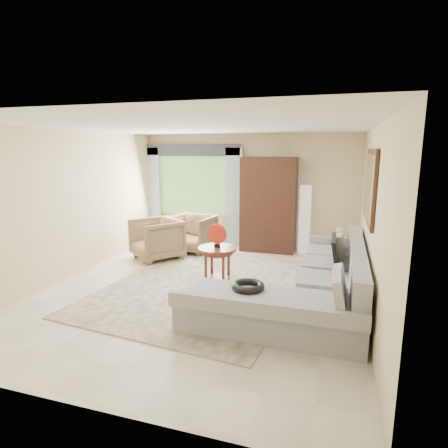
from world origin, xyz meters
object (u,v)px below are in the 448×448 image
(armchair_left, at_px, (157,239))
(floor_lamp, at_px, (305,219))
(armoire, at_px, (269,205))
(sectional_sofa, at_px, (314,289))
(tv_screen, at_px, (336,252))
(armchair_right, at_px, (192,233))
(potted_plant, at_px, (160,231))
(coffee_table, at_px, (217,265))

(armchair_left, relative_size, floor_lamp, 0.62)
(armoire, bearing_deg, armchair_left, -147.35)
(sectional_sofa, distance_m, armoire, 3.24)
(tv_screen, bearing_deg, armchair_right, 149.83)
(armchair_left, bearing_deg, sectional_sofa, 12.33)
(armchair_right, xyz_separation_m, potted_plant, (-1.07, 0.52, -0.12))
(coffee_table, bearing_deg, armoire, 80.63)
(sectional_sofa, relative_size, armoire, 1.65)
(coffee_table, distance_m, potted_plant, 3.28)
(potted_plant, bearing_deg, sectional_sofa, -35.96)
(armoire, xyz_separation_m, floor_lamp, (0.80, 0.06, -0.30))
(sectional_sofa, relative_size, floor_lamp, 2.31)
(armoire, bearing_deg, tv_screen, -57.86)
(armchair_left, distance_m, floor_lamp, 3.24)
(tv_screen, bearing_deg, armchair_left, 163.84)
(sectional_sofa, relative_size, potted_plant, 5.89)
(armchair_left, bearing_deg, coffee_table, 4.77)
(sectional_sofa, relative_size, armchair_right, 3.83)
(sectional_sofa, bearing_deg, coffee_table, 163.97)
(floor_lamp, bearing_deg, coffee_table, -115.76)
(tv_screen, xyz_separation_m, armchair_right, (-3.10, 1.80, -0.31))
(tv_screen, distance_m, armchair_right, 3.60)
(sectional_sofa, height_order, armchair_right, sectional_sofa)
(coffee_table, xyz_separation_m, armchair_left, (-1.70, 1.08, 0.08))
(tv_screen, bearing_deg, armoire, 122.14)
(armchair_right, bearing_deg, armchair_left, -115.04)
(sectional_sofa, distance_m, tv_screen, 0.72)
(sectional_sofa, relative_size, armchair_left, 3.73)
(sectional_sofa, bearing_deg, tv_screen, 62.39)
(armchair_left, height_order, armoire, armoire)
(sectional_sofa, bearing_deg, armchair_right, 140.79)
(tv_screen, distance_m, coffee_table, 1.94)
(sectional_sofa, bearing_deg, potted_plant, 144.04)
(armchair_right, bearing_deg, armoire, 28.01)
(armchair_left, distance_m, armoire, 2.57)
(sectional_sofa, xyz_separation_m, floor_lamp, (-0.43, 2.96, 0.47))
(sectional_sofa, bearing_deg, armoire, 113.06)
(tv_screen, relative_size, floor_lamp, 0.49)
(tv_screen, height_order, potted_plant, tv_screen)
(coffee_table, bearing_deg, tv_screen, 1.23)
(armchair_right, distance_m, floor_lamp, 2.51)
(tv_screen, xyz_separation_m, armoire, (-1.50, 2.39, 0.33))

